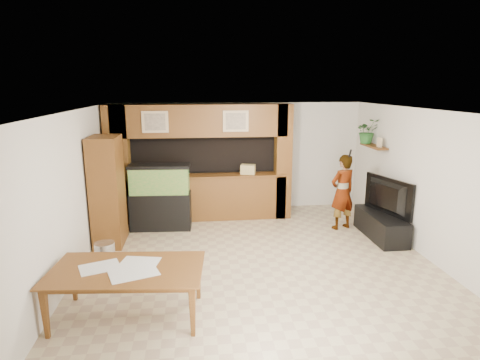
{
  "coord_description": "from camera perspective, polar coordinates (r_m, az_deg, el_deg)",
  "views": [
    {
      "loc": [
        -1.05,
        -6.34,
        2.99
      ],
      "look_at": [
        -0.25,
        0.6,
        1.34
      ],
      "focal_mm": 30.0,
      "sensor_mm": 36.0,
      "label": 1
    }
  ],
  "objects": [
    {
      "name": "floor",
      "position": [
        7.09,
        2.6,
        -11.7
      ],
      "size": [
        6.5,
        6.5,
        0.0
      ],
      "primitive_type": "plane",
      "color": "tan",
      "rests_on": "ground"
    },
    {
      "name": "ceiling",
      "position": [
        6.44,
        2.84,
        9.78
      ],
      "size": [
        6.5,
        6.5,
        0.0
      ],
      "primitive_type": "plane",
      "color": "white",
      "rests_on": "wall_back"
    },
    {
      "name": "wall_back",
      "position": [
        9.79,
        -0.34,
        3.33
      ],
      "size": [
        6.0,
        0.0,
        6.0
      ],
      "primitive_type": "plane",
      "rotation": [
        1.57,
        0.0,
        0.0
      ],
      "color": "silver",
      "rests_on": "floor"
    },
    {
      "name": "wall_left",
      "position": [
        6.84,
        -22.94,
        -2.1
      ],
      "size": [
        0.0,
        6.5,
        6.5
      ],
      "primitive_type": "plane",
      "rotation": [
        1.57,
        0.0,
        1.57
      ],
      "color": "silver",
      "rests_on": "floor"
    },
    {
      "name": "wall_right",
      "position": [
        7.71,
        25.31,
        -0.69
      ],
      "size": [
        0.0,
        6.5,
        6.5
      ],
      "primitive_type": "plane",
      "rotation": [
        1.57,
        0.0,
        -1.57
      ],
      "color": "silver",
      "rests_on": "floor"
    },
    {
      "name": "partition",
      "position": [
        9.13,
        -5.85,
        2.61
      ],
      "size": [
        4.2,
        0.99,
        2.6
      ],
      "color": "brown",
      "rests_on": "floor"
    },
    {
      "name": "wall_clock",
      "position": [
        7.66,
        -21.06,
        4.21
      ],
      "size": [
        0.05,
        0.25,
        0.25
      ],
      "color": "black",
      "rests_on": "wall_left"
    },
    {
      "name": "wall_shelf",
      "position": [
        9.25,
        18.48,
        4.57
      ],
      "size": [
        0.25,
        0.9,
        0.04
      ],
      "primitive_type": "cube",
      "color": "brown",
      "rests_on": "wall_right"
    },
    {
      "name": "pantry_cabinet",
      "position": [
        7.99,
        -18.31,
        -1.53
      ],
      "size": [
        0.52,
        0.85,
        2.08
      ],
      "primitive_type": "cube",
      "color": "brown",
      "rests_on": "floor"
    },
    {
      "name": "trash_can",
      "position": [
        6.85,
        -18.58,
        -10.7
      ],
      "size": [
        0.31,
        0.31,
        0.58
      ],
      "primitive_type": "cylinder",
      "color": "#B2B2B7",
      "rests_on": "floor"
    },
    {
      "name": "aquarium",
      "position": [
        8.64,
        -11.24,
        -2.49
      ],
      "size": [
        1.26,
        0.47,
        1.4
      ],
      "rotation": [
        0.0,
        0.0,
        -0.06
      ],
      "color": "black",
      "rests_on": "floor"
    },
    {
      "name": "tv_stand",
      "position": [
        8.61,
        19.39,
        -6.13
      ],
      "size": [
        0.53,
        1.46,
        0.49
      ],
      "primitive_type": "cube",
      "color": "black",
      "rests_on": "floor"
    },
    {
      "name": "television",
      "position": [
        8.43,
        19.7,
        -2.23
      ],
      "size": [
        0.52,
        1.26,
        0.73
      ],
      "primitive_type": "imported",
      "rotation": [
        0.0,
        0.0,
        1.86
      ],
      "color": "black",
      "rests_on": "tv_stand"
    },
    {
      "name": "photo_frame",
      "position": [
        9.0,
        19.22,
        5.06
      ],
      "size": [
        0.05,
        0.15,
        0.2
      ],
      "primitive_type": "cube",
      "rotation": [
        0.0,
        0.0,
        0.15
      ],
      "color": "#C8AF85",
      "rests_on": "wall_shelf"
    },
    {
      "name": "potted_plant",
      "position": [
        9.48,
        17.66,
        6.65
      ],
      "size": [
        0.5,
        0.44,
        0.56
      ],
      "primitive_type": "imported",
      "rotation": [
        0.0,
        0.0,
        0.0
      ],
      "color": "#255D25",
      "rests_on": "wall_shelf"
    },
    {
      "name": "person",
      "position": [
        8.72,
        14.36,
        -1.68
      ],
      "size": [
        0.68,
        0.56,
        1.61
      ],
      "primitive_type": "imported",
      "rotation": [
        0.0,
        0.0,
        3.49
      ],
      "color": "#90764F",
      "rests_on": "floor"
    },
    {
      "name": "microphone",
      "position": [
        8.42,
        15.4,
        3.68
      ],
      "size": [
        0.04,
        0.1,
        0.17
      ],
      "primitive_type": "cylinder",
      "rotation": [
        0.44,
        0.0,
        0.0
      ],
      "color": "black",
      "rests_on": "person"
    },
    {
      "name": "dining_table",
      "position": [
        5.61,
        -15.7,
        -15.37
      ],
      "size": [
        2.05,
        1.26,
        0.69
      ],
      "primitive_type": "imported",
      "rotation": [
        0.0,
        0.0,
        -0.09
      ],
      "color": "brown",
      "rests_on": "floor"
    },
    {
      "name": "newspaper_a",
      "position": [
        5.36,
        -14.92,
        -12.59
      ],
      "size": [
        0.7,
        0.6,
        0.01
      ],
      "primitive_type": "cube",
      "rotation": [
        0.0,
        0.0,
        0.35
      ],
      "color": "silver",
      "rests_on": "dining_table"
    },
    {
      "name": "newspaper_b",
      "position": [
        5.63,
        -19.31,
        -11.62
      ],
      "size": [
        0.59,
        0.52,
        0.01
      ],
      "primitive_type": "cube",
      "rotation": [
        0.0,
        0.0,
        0.37
      ],
      "color": "silver",
      "rests_on": "dining_table"
    },
    {
      "name": "newspaper_c",
      "position": [
        5.62,
        -14.07,
        -11.29
      ],
      "size": [
        0.56,
        0.46,
        0.01
      ],
      "primitive_type": "cube",
      "rotation": [
        0.0,
        0.0,
        -0.21
      ],
      "color": "silver",
      "rests_on": "dining_table"
    },
    {
      "name": "counter_box",
      "position": [
        9.06,
        1.15,
        1.53
      ],
      "size": [
        0.37,
        0.3,
        0.21
      ],
      "primitive_type": "cube",
      "rotation": [
        0.0,
        0.0,
        -0.29
      ],
      "color": "tan",
      "rests_on": "partition"
    }
  ]
}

